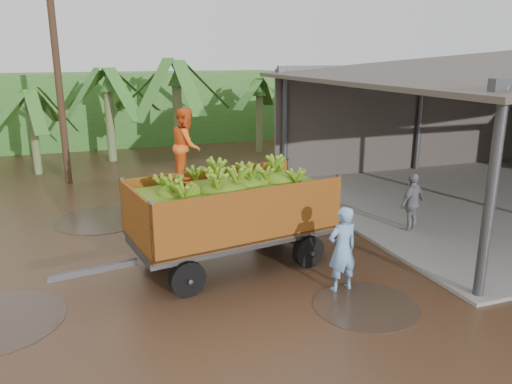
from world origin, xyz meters
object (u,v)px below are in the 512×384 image
at_px(man_blue, 342,249).
at_px(man_grey, 412,203).
at_px(utility_pole, 57,70).
at_px(banana_trailer, 231,209).

distance_m(man_blue, man_grey, 4.03).
bearing_deg(utility_pole, banana_trailer, -69.30).
distance_m(man_grey, utility_pole, 12.35).
height_order(banana_trailer, man_grey, banana_trailer).
height_order(banana_trailer, utility_pole, utility_pole).
relative_size(banana_trailer, utility_pole, 0.77).
distance_m(banana_trailer, man_blue, 2.56).
xyz_separation_m(banana_trailer, man_grey, (5.00, 0.38, -0.49)).
xyz_separation_m(man_grey, utility_pole, (-8.36, 8.53, 3.16)).
bearing_deg(man_blue, banana_trailer, -53.96).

